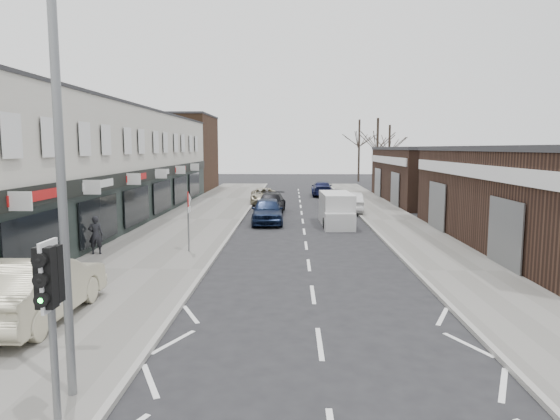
# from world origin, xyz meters

# --- Properties ---
(ground) EXTENTS (160.00, 160.00, 0.00)m
(ground) POSITION_xyz_m (0.00, 0.00, 0.00)
(ground) COLOR black
(ground) RESTS_ON ground
(pavement_left) EXTENTS (5.50, 64.00, 0.12)m
(pavement_left) POSITION_xyz_m (-6.75, 22.00, 0.06)
(pavement_left) COLOR slate
(pavement_left) RESTS_ON ground
(pavement_right) EXTENTS (3.50, 64.00, 0.12)m
(pavement_right) POSITION_xyz_m (5.75, 22.00, 0.06)
(pavement_right) COLOR slate
(pavement_right) RESTS_ON ground
(shop_terrace_left) EXTENTS (8.00, 41.00, 7.10)m
(shop_terrace_left) POSITION_xyz_m (-13.50, 19.50, 3.55)
(shop_terrace_left) COLOR beige
(shop_terrace_left) RESTS_ON ground
(brick_block_far) EXTENTS (8.00, 10.00, 8.00)m
(brick_block_far) POSITION_xyz_m (-13.50, 45.00, 4.00)
(brick_block_far) COLOR #462E1E
(brick_block_far) RESTS_ON ground
(right_unit_far) EXTENTS (10.00, 16.00, 4.50)m
(right_unit_far) POSITION_xyz_m (12.50, 34.00, 2.25)
(right_unit_far) COLOR #342017
(right_unit_far) RESTS_ON ground
(tree_far_a) EXTENTS (3.60, 3.60, 8.00)m
(tree_far_a) POSITION_xyz_m (9.00, 48.00, 0.00)
(tree_far_a) COLOR #382D26
(tree_far_a) RESTS_ON ground
(tree_far_b) EXTENTS (3.60, 3.60, 7.50)m
(tree_far_b) POSITION_xyz_m (11.50, 54.00, 0.00)
(tree_far_b) COLOR #382D26
(tree_far_b) RESTS_ON ground
(tree_far_c) EXTENTS (3.60, 3.60, 8.50)m
(tree_far_c) POSITION_xyz_m (8.50, 60.00, 0.00)
(tree_far_c) COLOR #382D26
(tree_far_c) RESTS_ON ground
(traffic_light) EXTENTS (0.28, 0.60, 3.10)m
(traffic_light) POSITION_xyz_m (-4.40, -2.02, 2.41)
(traffic_light) COLOR slate
(traffic_light) RESTS_ON pavement_left
(street_lamp) EXTENTS (2.23, 0.22, 8.00)m
(street_lamp) POSITION_xyz_m (-4.53, -0.80, 4.62)
(street_lamp) COLOR slate
(street_lamp) RESTS_ON pavement_left
(warning_sign) EXTENTS (0.12, 0.80, 2.70)m
(warning_sign) POSITION_xyz_m (-5.16, 12.00, 2.20)
(warning_sign) COLOR slate
(warning_sign) RESTS_ON pavement_left
(white_van) EXTENTS (1.90, 5.03, 1.94)m
(white_van) POSITION_xyz_m (2.00, 20.47, 0.92)
(white_van) COLOR silver
(white_van) RESTS_ON ground
(sedan_on_pavement) EXTENTS (1.80, 5.08, 1.67)m
(sedan_on_pavement) POSITION_xyz_m (-7.36, 3.17, 0.95)
(sedan_on_pavement) COLOR beige
(sedan_on_pavement) RESTS_ON pavement_left
(pedestrian) EXTENTS (0.66, 0.50, 1.65)m
(pedestrian) POSITION_xyz_m (-9.04, 11.32, 0.94)
(pedestrian) COLOR black
(pedestrian) RESTS_ON pavement_left
(parked_car_left_a) EXTENTS (2.06, 4.73, 1.59)m
(parked_car_left_a) POSITION_xyz_m (-2.20, 20.94, 0.79)
(parked_car_left_a) COLOR #121D39
(parked_car_left_a) RESTS_ON ground
(parked_car_left_b) EXTENTS (2.16, 4.86, 1.39)m
(parked_car_left_b) POSITION_xyz_m (-2.20, 26.17, 0.69)
(parked_car_left_b) COLOR black
(parked_car_left_b) RESTS_ON ground
(parked_car_left_c) EXTENTS (2.46, 4.82, 1.30)m
(parked_car_left_c) POSITION_xyz_m (-3.05, 31.82, 0.65)
(parked_car_left_c) COLOR #A69D84
(parked_car_left_c) RESTS_ON ground
(parked_car_right_a) EXTENTS (1.71, 4.49, 1.46)m
(parked_car_right_a) POSITION_xyz_m (3.50, 26.31, 0.73)
(parked_car_right_a) COLOR silver
(parked_car_right_a) RESTS_ON ground
(parked_car_right_b) EXTENTS (1.80, 4.27, 1.44)m
(parked_car_right_b) POSITION_xyz_m (2.84, 30.63, 0.72)
(parked_car_right_b) COLOR black
(parked_car_right_b) RESTS_ON ground
(parked_car_right_c) EXTENTS (2.03, 4.85, 1.40)m
(parked_car_right_c) POSITION_xyz_m (2.20, 38.86, 0.70)
(parked_car_right_c) COLOR #13183D
(parked_car_right_c) RESTS_ON ground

